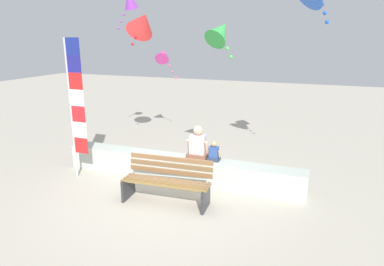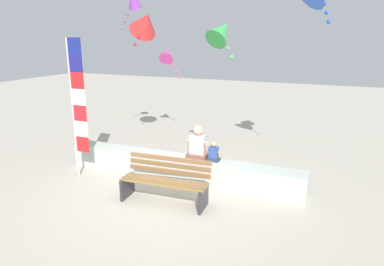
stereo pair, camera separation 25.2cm
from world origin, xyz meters
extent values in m
plane|color=#B1A999|center=(0.00, 0.00, 0.00)|extent=(40.00, 40.00, 0.00)
cube|color=#B2BDB2|center=(0.00, 0.96, 0.28)|extent=(5.72, 0.50, 0.57)
cube|color=olive|center=(0.21, -0.39, 0.45)|extent=(1.78, 0.19, 0.03)
cube|color=olive|center=(0.21, -0.28, 0.45)|extent=(1.78, 0.19, 0.03)
cube|color=olive|center=(0.20, -0.17, 0.45)|extent=(1.78, 0.19, 0.03)
cube|color=#906945|center=(0.19, -0.06, 0.45)|extent=(1.78, 0.19, 0.03)
cube|color=olive|center=(0.19, 0.05, 0.57)|extent=(1.78, 0.16, 0.10)
cube|color=olive|center=(0.18, 0.07, 0.70)|extent=(1.78, 0.16, 0.10)
cube|color=#906543|center=(0.18, 0.10, 0.83)|extent=(1.78, 0.16, 0.10)
cube|color=#2D2D33|center=(-0.63, -0.28, 0.23)|extent=(0.08, 0.53, 0.45)
cube|color=#2D2D33|center=(1.03, -0.17, 0.23)|extent=(0.08, 0.53, 0.45)
cube|color=brown|center=(0.44, 1.01, 0.63)|extent=(0.45, 0.37, 0.12)
cube|color=silver|center=(0.44, 1.01, 0.91)|extent=(0.35, 0.23, 0.43)
cylinder|color=#E0AB8A|center=(0.22, 0.99, 0.86)|extent=(0.07, 0.17, 0.31)
cylinder|color=#E0AB8A|center=(0.65, 0.99, 0.86)|extent=(0.07, 0.17, 0.31)
sphere|color=#E0AB8A|center=(0.44, 1.01, 1.23)|extent=(0.22, 0.22, 0.22)
cube|color=#2D374A|center=(0.82, 1.01, 0.60)|extent=(0.26, 0.22, 0.07)
cube|color=#304C94|center=(0.82, 1.01, 0.77)|extent=(0.20, 0.13, 0.25)
cylinder|color=tan|center=(0.69, 1.00, 0.74)|extent=(0.04, 0.10, 0.18)
cylinder|color=tan|center=(0.94, 1.00, 0.74)|extent=(0.04, 0.10, 0.18)
sphere|color=tan|center=(0.82, 1.01, 0.96)|extent=(0.13, 0.13, 0.13)
cylinder|color=#B7B7BC|center=(-2.36, 0.24, 1.61)|extent=(0.05, 0.05, 3.22)
cube|color=red|center=(-2.16, 0.24, 0.81)|extent=(0.35, 0.02, 0.37)
cube|color=white|center=(-2.16, 0.24, 1.18)|extent=(0.35, 0.02, 0.37)
cube|color=red|center=(-2.16, 0.24, 1.55)|extent=(0.35, 0.02, 0.37)
cube|color=white|center=(-2.16, 0.24, 1.92)|extent=(0.35, 0.02, 0.37)
cube|color=red|center=(-2.16, 0.24, 2.29)|extent=(0.35, 0.02, 0.37)
cube|color=navy|center=(-2.16, 0.24, 2.67)|extent=(0.35, 0.02, 0.37)
cube|color=navy|center=(-2.16, 0.24, 3.04)|extent=(0.35, 0.02, 0.37)
cone|color=#DB3D9E|center=(-1.90, 4.16, 2.70)|extent=(0.58, 0.71, 0.63)
sphere|color=#CF5187|center=(-1.80, 4.18, 2.52)|extent=(0.08, 0.08, 0.08)
sphere|color=#CF5187|center=(-1.70, 4.20, 2.34)|extent=(0.08, 0.08, 0.08)
sphere|color=#CF5187|center=(-1.60, 4.22, 2.16)|extent=(0.08, 0.08, 0.08)
sphere|color=#CF5187|center=(-1.51, 4.25, 1.98)|extent=(0.08, 0.08, 0.08)
cone|color=red|center=(-1.64, 2.41, 3.59)|extent=(1.19, 1.14, 0.94)
sphere|color=red|center=(-1.70, 2.33, 3.41)|extent=(0.08, 0.08, 0.08)
sphere|color=red|center=(-1.76, 2.25, 3.23)|extent=(0.08, 0.08, 0.08)
sphere|color=red|center=(-1.82, 2.17, 3.05)|extent=(0.08, 0.08, 0.08)
sphere|color=blue|center=(2.77, 2.13, 3.88)|extent=(0.08, 0.08, 0.08)
sphere|color=blue|center=(2.83, 2.05, 3.70)|extent=(0.08, 0.08, 0.08)
sphere|color=blue|center=(2.89, 1.97, 3.52)|extent=(0.08, 0.08, 0.08)
cone|color=purple|center=(-2.20, 2.77, 4.19)|extent=(0.38, 0.52, 0.53)
sphere|color=purple|center=(-2.30, 2.77, 4.01)|extent=(0.08, 0.08, 0.08)
sphere|color=purple|center=(-2.40, 2.76, 3.83)|extent=(0.08, 0.08, 0.08)
sphere|color=purple|center=(-2.50, 2.76, 3.65)|extent=(0.08, 0.08, 0.08)
sphere|color=purple|center=(-2.60, 2.76, 3.47)|extent=(0.08, 0.08, 0.08)
sphere|color=teal|center=(2.71, 2.36, 3.88)|extent=(0.08, 0.08, 0.08)
cone|color=green|center=(0.68, 1.78, 3.35)|extent=(0.73, 0.88, 0.75)
sphere|color=#50C751|center=(0.77, 1.75, 3.17)|extent=(0.08, 0.08, 0.08)
sphere|color=#50C751|center=(0.87, 1.72, 2.99)|extent=(0.08, 0.08, 0.08)
sphere|color=#50C751|center=(0.96, 1.69, 2.81)|extent=(0.08, 0.08, 0.08)
camera|label=1|loc=(2.95, -5.91, 3.22)|focal=32.12mm
camera|label=2|loc=(3.19, -5.81, 3.22)|focal=32.12mm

